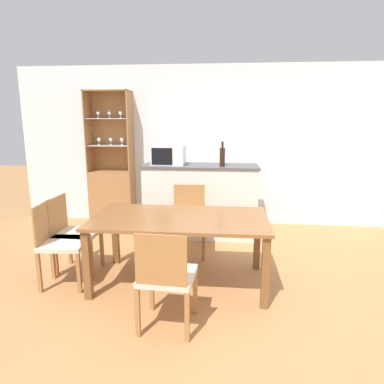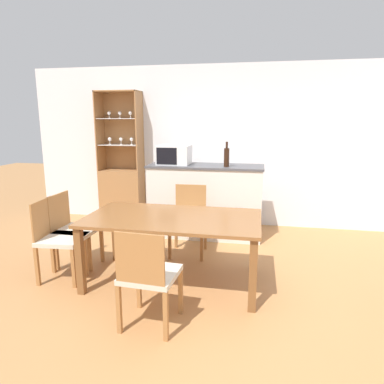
% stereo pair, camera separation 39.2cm
% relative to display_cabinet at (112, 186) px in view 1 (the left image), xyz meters
% --- Properties ---
extents(ground_plane, '(18.00, 18.00, 0.00)m').
position_rel_display_cabinet_xyz_m(ground_plane, '(1.83, -2.43, -0.62)').
color(ground_plane, '#B27A47').
extents(wall_back, '(6.80, 0.06, 2.55)m').
position_rel_display_cabinet_xyz_m(wall_back, '(1.83, 0.20, 0.65)').
color(wall_back, silver).
rests_on(wall_back, ground_plane).
extents(kitchen_counter, '(1.66, 0.59, 1.06)m').
position_rel_display_cabinet_xyz_m(kitchen_counter, '(1.51, -0.51, -0.09)').
color(kitchen_counter, silver).
rests_on(kitchen_counter, ground_plane).
extents(display_cabinet, '(0.71, 0.36, 2.15)m').
position_rel_display_cabinet_xyz_m(display_cabinet, '(0.00, 0.00, 0.00)').
color(display_cabinet, '#A37042').
rests_on(display_cabinet, ground_plane).
extents(dining_table, '(1.79, 0.98, 0.72)m').
position_rel_display_cabinet_xyz_m(dining_table, '(1.40, -2.05, 0.02)').
color(dining_table, brown).
rests_on(dining_table, ground_plane).
extents(dining_chair_head_near, '(0.47, 0.47, 0.87)m').
position_rel_display_cabinet_xyz_m(dining_chair_head_near, '(1.40, -2.88, -0.16)').
color(dining_chair_head_near, beige).
rests_on(dining_chair_head_near, ground_plane).
extents(dining_chair_side_left_near, '(0.47, 0.47, 0.87)m').
position_rel_display_cabinet_xyz_m(dining_chair_side_left_near, '(0.17, -2.20, -0.16)').
color(dining_chair_side_left_near, beige).
rests_on(dining_chair_side_left_near, ground_plane).
extents(dining_chair_side_left_far, '(0.45, 0.45, 0.87)m').
position_rel_display_cabinet_xyz_m(dining_chair_side_left_far, '(0.17, -1.91, -0.16)').
color(dining_chair_side_left_far, beige).
rests_on(dining_chair_side_left_far, ground_plane).
extents(dining_chair_head_far, '(0.45, 0.45, 0.87)m').
position_rel_display_cabinet_xyz_m(dining_chair_head_far, '(1.40, -1.23, -0.16)').
color(dining_chair_head_far, beige).
rests_on(dining_chair_head_far, ground_plane).
extents(microwave, '(0.46, 0.39, 0.28)m').
position_rel_display_cabinet_xyz_m(microwave, '(1.04, -0.50, 0.58)').
color(microwave, silver).
rests_on(microwave, kitchen_counter).
extents(wine_bottle, '(0.07, 0.07, 0.35)m').
position_rel_display_cabinet_xyz_m(wine_bottle, '(1.82, -0.64, 0.58)').
color(wine_bottle, black).
rests_on(wine_bottle, kitchen_counter).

